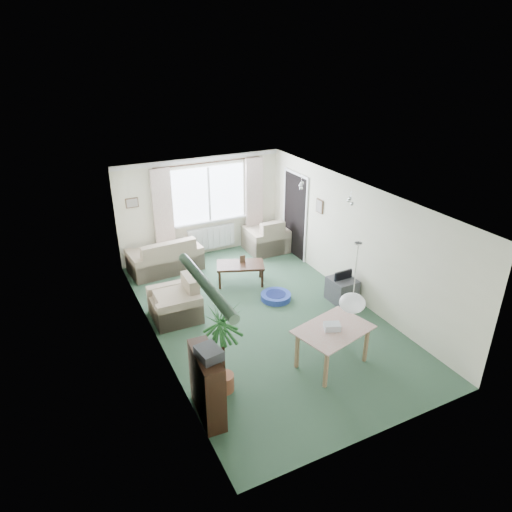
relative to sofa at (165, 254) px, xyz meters
name	(u,v)px	position (x,y,z in m)	size (l,w,h in m)	color
ground	(263,316)	(1.10, -2.75, -0.40)	(6.50, 6.50, 0.00)	#2E4E38
window	(209,194)	(1.30, 0.48, 1.10)	(1.80, 0.03, 1.30)	white
curtain_rod	(208,163)	(1.30, 0.40, 1.87)	(2.60, 0.03, 0.03)	black
curtain_left	(163,212)	(0.15, 0.38, 0.87)	(0.45, 0.08, 2.00)	beige
curtain_right	(254,198)	(2.45, 0.38, 0.87)	(0.45, 0.08, 2.00)	beige
radiator	(211,238)	(1.30, 0.44, 0.00)	(1.20, 0.10, 0.55)	white
doorway	(295,216)	(3.08, -0.55, 0.60)	(0.03, 0.95, 2.00)	black
pendant_lamp	(352,303)	(1.30, -5.05, 1.08)	(0.36, 0.36, 0.36)	white
tinsel_garland	(206,285)	(-0.82, -5.05, 1.88)	(1.60, 1.60, 0.12)	#196626
bauble_cluster_a	(301,183)	(2.40, -1.85, 1.82)	(0.20, 0.20, 0.20)	silver
bauble_cluster_b	(351,198)	(2.70, -3.05, 1.82)	(0.20, 0.20, 0.20)	silver
wall_picture_back	(132,203)	(-0.50, 0.48, 1.15)	(0.28, 0.03, 0.22)	brown
wall_picture_right	(320,206)	(3.08, -1.55, 1.15)	(0.03, 0.24, 0.30)	brown
sofa	(165,254)	(0.00, 0.00, 0.00)	(1.59, 0.84, 0.80)	#C0AD91
armchair_corner	(266,234)	(2.58, -0.02, 0.03)	(0.96, 0.91, 0.86)	beige
armchair_left	(174,299)	(-0.40, -2.03, 0.00)	(0.90, 0.85, 0.80)	beige
coffee_table	(240,273)	(1.28, -1.33, -0.17)	(1.00, 0.56, 0.45)	black
photo_frame	(243,259)	(1.36, -1.27, 0.13)	(0.12, 0.02, 0.16)	#4E3928
bookshelf	(207,385)	(-0.74, -4.66, 0.12)	(0.28, 0.84, 1.03)	black
hifi_box	(209,353)	(-0.72, -4.74, 0.70)	(0.28, 0.35, 0.14)	#303135
houseplant	(223,350)	(-0.35, -4.30, 0.34)	(0.63, 0.63, 1.47)	#2B6623
dining_table	(332,347)	(1.44, -4.51, -0.07)	(1.06, 0.71, 0.66)	tan
gift_box	(332,327)	(1.40, -4.51, 0.33)	(0.25, 0.18, 0.12)	silver
tv_cube	(342,290)	(2.80, -2.92, -0.16)	(0.48, 0.53, 0.48)	#3B3D41
pet_bed	(276,297)	(1.63, -2.29, -0.34)	(0.61, 0.61, 0.12)	#2923A1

